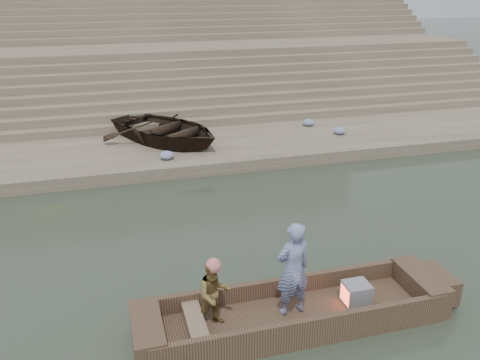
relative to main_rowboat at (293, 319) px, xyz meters
name	(u,v)px	position (x,y,z in m)	size (l,w,h in m)	color
ground	(219,291)	(-1.04, 1.34, -0.11)	(120.00, 120.00, 0.00)	#2B3527
lower_landing	(164,153)	(-1.04, 9.34, 0.09)	(32.00, 4.00, 0.40)	gray
mid_landing	(141,78)	(-1.04, 16.84, 1.29)	(32.00, 3.00, 2.80)	gray
upper_landing	(128,35)	(-1.04, 23.84, 2.49)	(32.00, 3.00, 5.20)	gray
ghat_steps	(137,64)	(-1.04, 18.53, 1.69)	(32.00, 11.00, 5.20)	gray
main_rowboat	(293,319)	(0.00, 0.00, 0.00)	(5.00, 1.30, 0.22)	brown
rowboat_trim	(305,308)	(0.21, -0.01, 0.20)	(6.04, 2.63, 1.89)	brown
standing_man	(293,269)	(-0.02, 0.07, 0.99)	(0.64, 0.42, 1.76)	navy
rowing_man	(214,294)	(-1.40, 0.10, 0.72)	(0.59, 0.46, 1.22)	#2B832E
television	(356,293)	(1.20, 0.00, 0.31)	(0.46, 0.42, 0.40)	gray
beached_rowboat	(166,129)	(-0.86, 9.92, 0.75)	(3.19, 4.46, 0.92)	#2D2116
cloth_bundles	(277,135)	(3.00, 9.30, 0.42)	(6.91, 2.80, 0.26)	#3F5999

